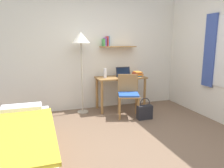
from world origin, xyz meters
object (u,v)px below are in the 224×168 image
(desk_chair, at_px, (128,93))
(handbag, at_px, (145,112))
(bed, at_px, (19,146))
(desk, at_px, (121,83))
(book_stack, at_px, (137,74))
(water_bottle, at_px, (105,73))
(laptop, at_px, (124,74))
(standing_lamp, at_px, (81,43))

(desk_chair, bearing_deg, handbag, -51.91)
(bed, relative_size, desk, 1.87)
(bed, distance_m, book_stack, 2.99)
(bed, relative_size, book_stack, 8.18)
(desk_chair, xyz_separation_m, water_bottle, (-0.35, 0.47, 0.36))
(desk_chair, bearing_deg, bed, -148.78)
(laptop, distance_m, book_stack, 0.32)
(desk, distance_m, book_stack, 0.44)
(desk_chair, distance_m, standing_lamp, 1.42)
(laptop, bearing_deg, desk_chair, -100.88)
(desk, bearing_deg, book_stack, -4.56)
(bed, bearing_deg, book_stack, 34.61)
(desk, height_order, handbag, desk)
(bed, height_order, water_bottle, water_bottle)
(bed, bearing_deg, water_bottle, 45.49)
(book_stack, xyz_separation_m, handbag, (-0.18, -0.75, -0.65))
(book_stack, height_order, handbag, book_stack)
(bed, xyz_separation_m, desk_chair, (2.01, 1.22, 0.25))
(desk, height_order, water_bottle, water_bottle)
(book_stack, bearing_deg, laptop, 172.18)
(handbag, bearing_deg, book_stack, 76.80)
(bed, distance_m, laptop, 2.77)
(laptop, bearing_deg, book_stack, -7.82)
(bed, distance_m, desk, 2.67)
(desk, xyz_separation_m, standing_lamp, (-0.87, 0.03, 0.90))
(desk_chair, bearing_deg, water_bottle, 127.30)
(standing_lamp, bearing_deg, desk_chair, -31.06)
(handbag, bearing_deg, desk_chair, 128.09)
(bed, bearing_deg, laptop, 39.14)
(bed, xyz_separation_m, handbag, (2.24, 0.92, -0.09))
(bed, xyz_separation_m, book_stack, (2.42, 1.67, 0.56))
(standing_lamp, xyz_separation_m, book_stack, (1.26, -0.06, -0.70))
(handbag, bearing_deg, laptop, 99.92)
(book_stack, bearing_deg, handbag, -103.20)
(handbag, bearing_deg, desk, 105.50)
(desk, xyz_separation_m, handbag, (0.22, -0.78, -0.45))
(water_bottle, bearing_deg, laptop, 3.69)
(standing_lamp, height_order, water_bottle, standing_lamp)
(bed, xyz_separation_m, standing_lamp, (1.15, 1.73, 1.26))
(standing_lamp, distance_m, laptop, 1.18)
(laptop, bearing_deg, desk, -171.35)
(desk, bearing_deg, laptop, 8.65)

